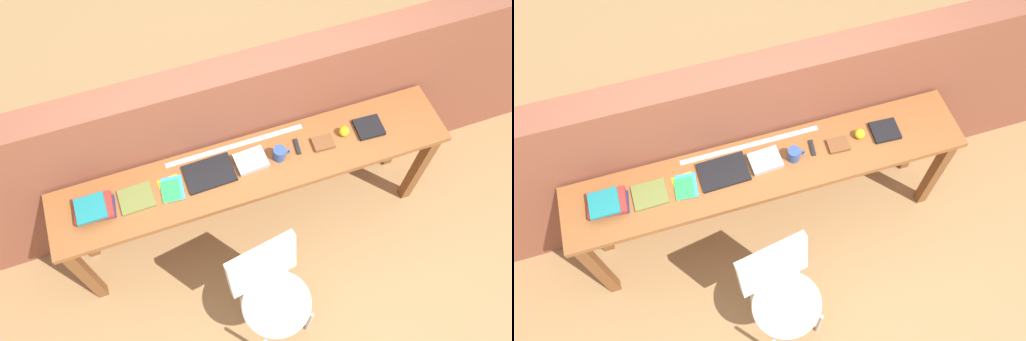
# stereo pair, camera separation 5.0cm
# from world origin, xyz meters

# --- Properties ---
(ground_plane) EXTENTS (40.00, 40.00, 0.00)m
(ground_plane) POSITION_xyz_m (0.00, 0.00, 0.00)
(ground_plane) COLOR #9E7547
(brick_wall_back) EXTENTS (6.00, 0.20, 1.41)m
(brick_wall_back) POSITION_xyz_m (0.00, 0.64, 0.70)
(brick_wall_back) COLOR brown
(brick_wall_back) RESTS_ON ground
(sideboard) EXTENTS (2.50, 0.44, 0.88)m
(sideboard) POSITION_xyz_m (0.00, 0.30, 0.74)
(sideboard) COLOR brown
(sideboard) RESTS_ON ground
(chair_white_moulded) EXTENTS (0.51, 0.52, 0.89)m
(chair_white_moulded) POSITION_xyz_m (-0.12, -0.37, 0.53)
(chair_white_moulded) COLOR silver
(chair_white_moulded) RESTS_ON ground
(book_stack_leftmost) EXTENTS (0.24, 0.19, 0.07)m
(book_stack_leftmost) POSITION_xyz_m (-0.97, 0.31, 0.92)
(book_stack_leftmost) COLOR navy
(book_stack_leftmost) RESTS_ON sideboard
(magazine_cycling) EXTENTS (0.20, 0.17, 0.02)m
(magazine_cycling) POSITION_xyz_m (-0.72, 0.31, 0.89)
(magazine_cycling) COLOR olive
(magazine_cycling) RESTS_ON sideboard
(pamphlet_pile_colourful) EXTENTS (0.15, 0.18, 0.01)m
(pamphlet_pile_colourful) POSITION_xyz_m (-0.51, 0.30, 0.89)
(pamphlet_pile_colourful) COLOR yellow
(pamphlet_pile_colourful) RESTS_ON sideboard
(book_open_centre) EXTENTS (0.30, 0.21, 0.02)m
(book_open_centre) POSITION_xyz_m (-0.27, 0.33, 0.89)
(book_open_centre) COLOR black
(book_open_centre) RESTS_ON sideboard
(book_grey_hardcover) EXTENTS (0.20, 0.16, 0.03)m
(book_grey_hardcover) POSITION_xyz_m (-0.01, 0.33, 0.90)
(book_grey_hardcover) COLOR #9E9EA3
(book_grey_hardcover) RESTS_ON sideboard
(mug) EXTENTS (0.11, 0.08, 0.09)m
(mug) POSITION_xyz_m (0.17, 0.30, 0.92)
(mug) COLOR #2D4C8C
(mug) RESTS_ON sideboard
(multitool_folded) EXTENTS (0.04, 0.11, 0.02)m
(multitool_folded) POSITION_xyz_m (0.30, 0.33, 0.89)
(multitool_folded) COLOR black
(multitool_folded) RESTS_ON sideboard
(leather_journal_brown) EXTENTS (0.13, 0.11, 0.02)m
(leather_journal_brown) POSITION_xyz_m (0.46, 0.30, 0.89)
(leather_journal_brown) COLOR brown
(leather_journal_brown) RESTS_ON sideboard
(sports_ball_small) EXTENTS (0.07, 0.07, 0.07)m
(sports_ball_small) POSITION_xyz_m (0.61, 0.33, 0.91)
(sports_ball_small) COLOR yellow
(sports_ball_small) RESTS_ON sideboard
(book_repair_rightmost) EXTENTS (0.18, 0.16, 0.03)m
(book_repair_rightmost) POSITION_xyz_m (0.78, 0.31, 0.89)
(book_repair_rightmost) COLOR black
(book_repair_rightmost) RESTS_ON sideboard
(ruler_metal_back_edge) EXTENTS (0.89, 0.03, 0.00)m
(ruler_metal_back_edge) POSITION_xyz_m (-0.06, 0.47, 0.88)
(ruler_metal_back_edge) COLOR silver
(ruler_metal_back_edge) RESTS_ON sideboard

